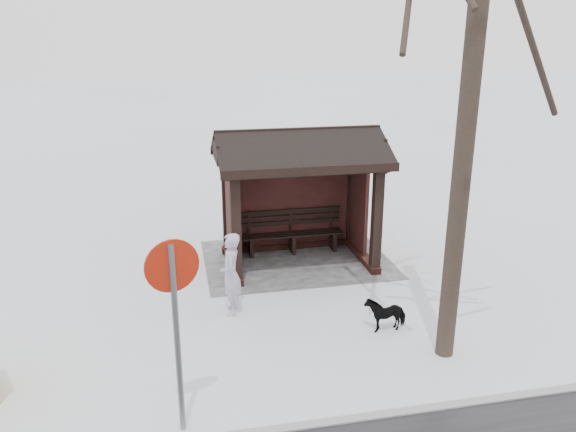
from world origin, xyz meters
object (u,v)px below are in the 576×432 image
at_px(bus_shelter, 297,169).
at_px(pedestrian, 231,274).
at_px(dog, 385,313).
at_px(road_sign, 174,299).

relative_size(bus_shelter, pedestrian, 2.29).
bearing_deg(dog, bus_shelter, -170.98).
distance_m(bus_shelter, road_sign, 6.01).
relative_size(dog, road_sign, 0.27).
bearing_deg(road_sign, pedestrian, -124.26).
bearing_deg(pedestrian, road_sign, -10.00).
height_order(pedestrian, dog, pedestrian).
bearing_deg(dog, pedestrian, -118.79).
height_order(bus_shelter, pedestrian, bus_shelter).
distance_m(bus_shelter, dog, 3.96).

